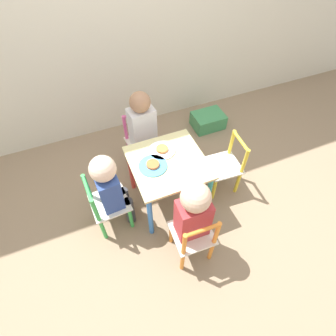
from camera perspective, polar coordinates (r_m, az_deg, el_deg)
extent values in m
plane|color=#8C755B|center=(2.21, 0.00, -6.73)|extent=(6.00, 6.00, 0.00)
cube|color=beige|center=(1.84, 0.00, 1.23)|extent=(0.52, 0.52, 0.02)
cylinder|color=#387AD1|center=(1.87, -3.88, -10.54)|extent=(0.04, 0.04, 0.46)
cylinder|color=teal|center=(1.97, 8.70, -6.06)|extent=(0.04, 0.04, 0.46)
cylinder|color=#DB3D38|center=(2.12, -8.05, -0.48)|extent=(0.04, 0.04, 0.46)
cylinder|color=#8E51BC|center=(2.22, 3.21, 2.97)|extent=(0.04, 0.04, 0.46)
cube|color=silver|center=(1.93, -12.59, -7.31)|extent=(0.27, 0.27, 0.02)
cylinder|color=green|center=(1.99, -8.09, -10.69)|extent=(0.03, 0.03, 0.25)
cylinder|color=green|center=(2.10, -10.11, -6.08)|extent=(0.03, 0.03, 0.25)
cylinder|color=green|center=(1.99, -13.95, -12.80)|extent=(0.03, 0.03, 0.25)
cylinder|color=green|center=(2.10, -15.59, -8.03)|extent=(0.03, 0.03, 0.25)
cylinder|color=green|center=(1.77, -15.49, -9.01)|extent=(0.03, 0.03, 0.26)
cylinder|color=green|center=(1.90, -17.18, -3.94)|extent=(0.03, 0.03, 0.26)
cylinder|color=green|center=(1.74, -17.19, -4.27)|extent=(0.04, 0.21, 0.02)
cube|color=silver|center=(2.28, -5.44, 5.61)|extent=(0.28, 0.28, 0.02)
cylinder|color=#E5599E|center=(2.28, -6.53, 0.67)|extent=(0.03, 0.03, 0.25)
cylinder|color=#E5599E|center=(2.34, -1.77, 2.51)|extent=(0.03, 0.03, 0.25)
cylinder|color=#E5599E|center=(2.42, -8.53, 4.04)|extent=(0.03, 0.03, 0.25)
cylinder|color=#E5599E|center=(2.47, -3.98, 5.72)|extent=(0.03, 0.03, 0.25)
cylinder|color=#E5599E|center=(2.25, -9.27, 8.54)|extent=(0.03, 0.03, 0.26)
cylinder|color=#E5599E|center=(2.30, -4.32, 10.25)|extent=(0.03, 0.03, 0.26)
cylinder|color=#E5599E|center=(2.20, -7.05, 11.69)|extent=(0.21, 0.04, 0.02)
cube|color=silver|center=(1.78, 5.28, -13.86)|extent=(0.27, 0.27, 0.02)
cylinder|color=orange|center=(1.96, 6.63, -11.97)|extent=(0.03, 0.03, 0.25)
cylinder|color=orange|center=(1.92, 0.70, -13.97)|extent=(0.03, 0.03, 0.25)
cylinder|color=orange|center=(1.89, 9.40, -17.25)|extent=(0.03, 0.03, 0.25)
cylinder|color=orange|center=(1.84, 3.15, -19.54)|extent=(0.03, 0.03, 0.25)
cylinder|color=orange|center=(1.66, 10.53, -13.84)|extent=(0.03, 0.03, 0.26)
cylinder|color=orange|center=(1.61, 3.55, -16.38)|extent=(0.03, 0.03, 0.26)
cylinder|color=orange|center=(1.53, 7.54, -13.29)|extent=(0.21, 0.03, 0.02)
cube|color=silver|center=(2.13, 11.86, 0.55)|extent=(0.28, 0.28, 0.02)
cylinder|color=yellow|center=(2.26, 7.76, -0.36)|extent=(0.03, 0.03, 0.25)
cylinder|color=yellow|center=(2.15, 10.01, -4.51)|extent=(0.03, 0.03, 0.25)
cylinder|color=yellow|center=(2.33, 12.52, 0.92)|extent=(0.03, 0.03, 0.25)
cylinder|color=yellow|center=(2.23, 14.93, -3.01)|extent=(0.03, 0.03, 0.25)
cylinder|color=yellow|center=(2.15, 13.65, 5.34)|extent=(0.03, 0.03, 0.26)
cylinder|color=yellow|center=(2.04, 16.34, 1.29)|extent=(0.03, 0.03, 0.26)
cylinder|color=yellow|center=(2.01, 15.62, 5.62)|extent=(0.04, 0.21, 0.02)
cylinder|color=#38383D|center=(2.02, -8.30, -9.18)|extent=(0.07, 0.07, 0.27)
cylinder|color=#38383D|center=(2.07, -9.26, -7.00)|extent=(0.07, 0.07, 0.27)
cube|color=#2D478E|center=(1.81, -12.79, -4.52)|extent=(0.15, 0.21, 0.28)
sphere|color=beige|center=(1.64, -14.07, -0.18)|extent=(0.17, 0.17, 0.17)
cylinder|color=#4C608E|center=(2.28, -5.12, 1.05)|extent=(0.07, 0.07, 0.27)
cylinder|color=#4C608E|center=(2.31, -2.86, 1.93)|extent=(0.07, 0.07, 0.27)
cube|color=silver|center=(2.14, -5.58, 8.78)|extent=(0.21, 0.16, 0.35)
sphere|color=#A37556|center=(1.99, -6.13, 14.06)|extent=(0.16, 0.16, 0.16)
cylinder|color=#7A6B5B|center=(1.95, 4.95, -12.06)|extent=(0.07, 0.07, 0.27)
cylinder|color=#7A6B5B|center=(1.93, 2.15, -13.00)|extent=(0.07, 0.07, 0.27)
cube|color=#B23338|center=(1.64, 5.40, -10.79)|extent=(0.21, 0.15, 0.31)
sphere|color=#DBB293|center=(1.45, 6.06, -6.36)|extent=(0.18, 0.18, 0.18)
cylinder|color=#4C9EE0|center=(1.80, -3.31, 0.51)|extent=(0.20, 0.20, 0.01)
cylinder|color=#CC6633|center=(1.79, -3.33, 0.80)|extent=(0.09, 0.09, 0.02)
cylinder|color=white|center=(1.90, -1.29, 3.89)|extent=(0.19, 0.19, 0.01)
cylinder|color=#D6843D|center=(1.89, -1.30, 4.19)|extent=(0.09, 0.09, 0.02)
cube|color=#3D8E56|center=(2.80, 8.71, 10.20)|extent=(0.32, 0.24, 0.15)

